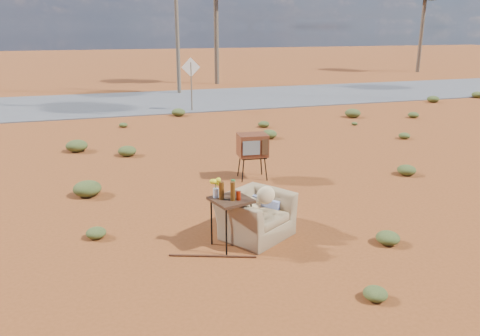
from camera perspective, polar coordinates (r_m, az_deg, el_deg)
name	(u,v)px	position (r m, az deg, el deg)	size (l,w,h in m)	color
ground	(253,228)	(8.25, 1.58, -7.35)	(140.00, 140.00, 0.00)	brown
highway	(147,102)	(22.49, -11.26, 7.92)	(140.00, 7.00, 0.04)	#565659
armchair	(257,209)	(7.87, 2.14, -4.97)	(1.45, 1.41, 0.98)	olive
tv_unit	(252,146)	(10.67, 1.53, 2.72)	(0.70, 0.59, 1.05)	black
side_table	(228,197)	(7.30, -1.52, -3.53)	(0.70, 0.70, 1.14)	#362113
rusty_bar	(213,256)	(7.29, -3.36, -10.65)	(0.04, 0.04, 1.35)	#4B2414
road_sign	(191,75)	(19.60, -5.99, 11.25)	(0.78, 0.06, 2.19)	brown
utility_pole_center	(176,11)	(25.02, -7.77, 18.45)	(1.40, 0.20, 8.00)	brown
scrub_patch	(165,159)	(12.07, -9.08, 1.05)	(17.49, 8.07, 0.33)	#465023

